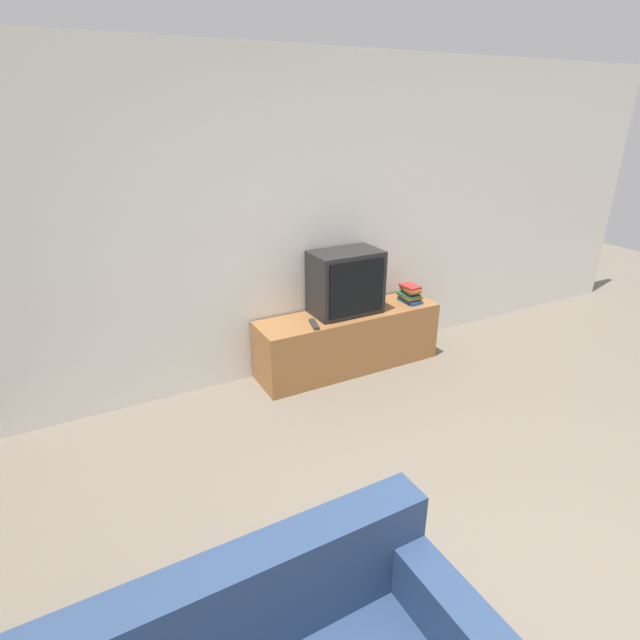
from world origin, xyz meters
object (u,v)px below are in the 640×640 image
object	(u,v)px
television	(346,282)
book_stack	(410,294)
tv_stand	(349,340)
remote_on_stand	(314,324)

from	to	relation	value
television	book_stack	world-z (taller)	television
tv_stand	television	xyz separation A→B (m)	(-0.02, 0.04, 0.54)
book_stack	remote_on_stand	bearing A→B (deg)	-176.16
tv_stand	remote_on_stand	xyz separation A→B (m)	(-0.40, -0.11, 0.28)
remote_on_stand	television	bearing A→B (deg)	20.41
remote_on_stand	book_stack	bearing A→B (deg)	3.84
book_stack	remote_on_stand	world-z (taller)	book_stack
tv_stand	book_stack	world-z (taller)	book_stack
television	remote_on_stand	xyz separation A→B (m)	(-0.38, -0.14, -0.26)
tv_stand	television	size ratio (longest dim) A/B	2.79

